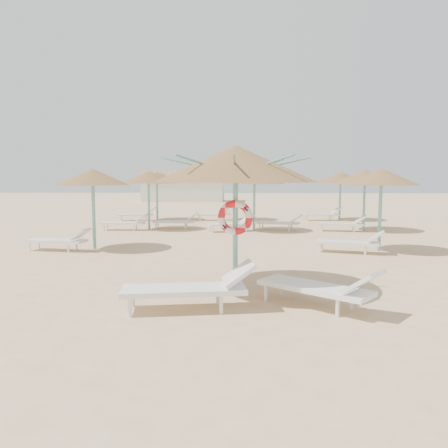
{
  "coord_description": "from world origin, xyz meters",
  "views": [
    {
      "loc": [
        0.02,
        -9.27,
        2.33
      ],
      "look_at": [
        -0.42,
        0.54,
        1.3
      ],
      "focal_mm": 35.0,
      "sensor_mm": 36.0,
      "label": 1
    }
  ],
  "objects": [
    {
      "name": "ground",
      "position": [
        0.0,
        0.0,
        0.0
      ],
      "size": [
        120.0,
        120.0,
        0.0
      ],
      "primitive_type": "plane",
      "color": "#D9B584",
      "rests_on": "ground"
    },
    {
      "name": "main_palapa",
      "position": [
        -0.15,
        -0.21,
        2.62
      ],
      "size": [
        3.36,
        3.36,
        3.01
      ],
      "color": "#67B2A3",
      "rests_on": "ground"
    },
    {
      "name": "lounger_main_a",
      "position": [
        -0.87,
        -1.74,
        0.41
      ],
      "size": [
        2.43,
        1.06,
        0.85
      ],
      "rotation": [
        0.0,
        0.0,
        0.16
      ],
      "color": "white",
      "rests_on": "ground"
    },
    {
      "name": "lounger_main_b",
      "position": [
        1.43,
        -1.54,
        0.39
      ],
      "size": [
        2.18,
        1.93,
        0.82
      ],
      "rotation": [
        0.0,
        0.0,
        -0.68
      ],
      "color": "white",
      "rests_on": "ground"
    },
    {
      "name": "palapa_field",
      "position": [
        1.63,
        10.45,
        2.31
      ],
      "size": [
        18.99,
        13.17,
        2.71
      ],
      "color": "#67B2A3",
      "rests_on": "ground"
    },
    {
      "name": "service_hut",
      "position": [
        -6.0,
        35.0,
        1.64
      ],
      "size": [
        8.4,
        4.4,
        3.25
      ],
      "color": "silver",
      "rests_on": "ground"
    }
  ]
}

